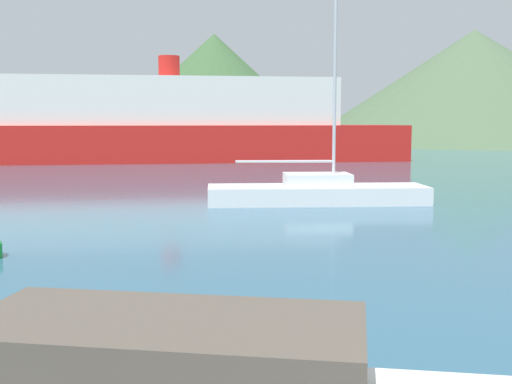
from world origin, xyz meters
The scene contains 4 objects.
sailboat_inner centered at (2.50, 20.55, 0.43)m, with size 8.20×3.00×8.38m.
ferry_distant centered at (-1.92, 46.54, 2.72)m, with size 35.67×7.03×7.82m.
hill_central centered at (5.23, 82.80, 7.18)m, with size 31.45×31.45×14.36m.
hill_east centered at (40.58, 80.44, 7.68)m, with size 47.44×47.44×15.36m.
Camera 1 is at (-3.64, -2.17, 3.02)m, focal length 45.00 mm.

